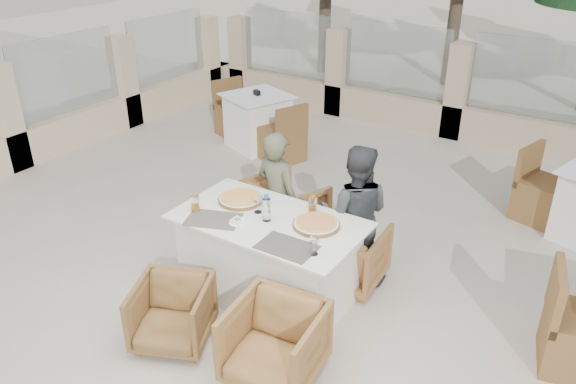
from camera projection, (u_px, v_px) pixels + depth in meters
The scene contains 22 objects.
ground at pixel (274, 301), 4.95m from camera, with size 80.00×80.00×0.00m, color beige.
sand_patch at pixel (560, 34), 15.43m from camera, with size 30.00×16.00×0.01m, color beige.
perimeter_wall_far at pixel (458, 85), 8.18m from camera, with size 10.00×0.34×1.60m, color tan, non-canonical shape.
perimeter_wall_left at pixel (70, 91), 7.90m from camera, with size 0.34×7.00×1.60m, color beige, non-canonical shape.
dining_table at pixel (269, 258), 4.87m from camera, with size 1.60×0.90×0.77m, color white, non-canonical shape.
placemat_near_left at pixel (213, 219), 4.70m from camera, with size 0.45×0.30×0.00m, color #5F5A51.
placemat_near_right at pixel (287, 247), 4.31m from camera, with size 0.45×0.30×0.00m, color #4F4C44.
pizza_left at pixel (240, 199), 4.98m from camera, with size 0.40×0.40×0.05m, color orange.
pizza_right at pixel (316, 224), 4.59m from camera, with size 0.39×0.39×0.05m, color #CC4A1B.
water_bottle at pixel (267, 208), 4.63m from camera, with size 0.07×0.07×0.24m, color #A5C0D9.
wine_glass_centre at pixel (258, 203), 4.77m from camera, with size 0.08×0.08×0.18m, color white, non-canonical shape.
wine_glass_corner at pixel (314, 244), 4.19m from camera, with size 0.08×0.08×0.18m, color silver, non-canonical shape.
beer_glass_left at pixel (195, 203), 4.80m from camera, with size 0.07×0.07×0.15m, color orange.
beer_glass_right at pixel (313, 204), 4.80m from camera, with size 0.07×0.07×0.14m, color orange.
olive_dish at pixel (238, 221), 4.64m from camera, with size 0.11×0.11×0.04m, color white, non-canonical shape.
armchair_far_left at pixel (284, 211), 5.74m from camera, with size 0.71×0.73×0.67m, color #966136.
armchair_far_right at pixel (349, 254), 5.11m from camera, with size 0.61×0.62×0.57m, color #9C6638.
armchair_near_left at pixel (172, 313), 4.39m from camera, with size 0.57×0.58×0.53m, color brown.
armchair_near_right at pixel (275, 343), 4.04m from camera, with size 0.64×0.66×0.60m, color olive.
diner_left at pixel (277, 198), 5.28m from camera, with size 0.48×0.32×1.32m, color #53553D.
diner_right at pixel (355, 215), 4.99m from camera, with size 0.64×0.50×1.33m, color #383B3E.
bg_table_a at pixel (258, 121), 8.01m from camera, with size 1.64×0.82×0.77m, color white, non-canonical shape.
Camera 1 is at (2.27, -3.28, 3.10)m, focal length 35.00 mm.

